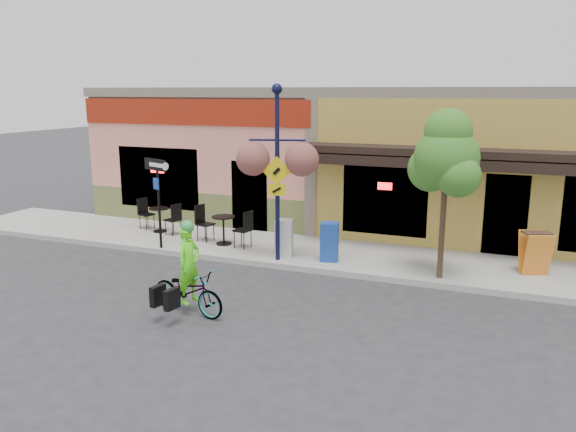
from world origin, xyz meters
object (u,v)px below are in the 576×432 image
Objects in this scene: street_tree at (444,194)px; newspaper_box_blue at (329,242)px; bicycle at (188,291)px; newspaper_box_grey at (284,238)px; building at (376,153)px; cyclist_rider at (189,276)px; lamp_post at (277,174)px; one_way_sign at (159,204)px.

newspaper_box_blue is at bearing 173.30° from street_tree.
bicycle is 0.45× the size of street_tree.
newspaper_box_grey is at bearing 3.22° from bicycle.
cyclist_rider is at bearing -97.71° from building.
lamp_post is 4.44× the size of newspaper_box_blue.
bicycle is 0.40× the size of lamp_post.
one_way_sign is (-2.97, 3.45, 0.93)m from bicycle.
bicycle is 1.76× the size of newspaper_box_blue.
lamp_post reaches higher than bicycle.
one_way_sign is 7.52m from street_tree.
street_tree is (7.48, 0.24, 0.73)m from one_way_sign.
cyclist_rider is at bearing -111.16° from lamp_post.
newspaper_box_blue is (1.72, 4.01, 0.19)m from bicycle.
building is 18.81× the size of newspaper_box_grey.
newspaper_box_blue is at bearing -13.22° from bicycle.
bicycle is 0.33m from cyclist_rider.
building reaches higher than newspaper_box_blue.
bicycle is 4.37m from newspaper_box_blue.
building is at bearing 79.07° from one_way_sign.
lamp_post reaches higher than building.
newspaper_box_blue is (4.69, 0.56, -0.74)m from one_way_sign.
one_way_sign is at bearing -122.80° from building.
lamp_post is 4.59× the size of newspaper_box_grey.
building is 4.10× the size of lamp_post.
bicycle is 4.04m from newspaper_box_grey.
bicycle is at bearing -109.82° from newspaper_box_grey.
lamp_post is 2.17m from newspaper_box_blue.
newspaper_box_blue is 0.25× the size of street_tree.
lamp_post is at bearing 24.58° from one_way_sign.
cyclist_rider is (-1.39, -10.30, -1.46)m from building.
newspaper_box_grey is (-0.97, -6.29, -1.62)m from building.
one_way_sign is 2.48× the size of newspaper_box_blue.
building reaches higher than street_tree.
cyclist_rider is 3.96m from lamp_post.
newspaper_box_blue is 3.17m from street_tree.
lamp_post is at bearing 3.55° from cyclist_rider.
one_way_sign is (-4.41, -6.85, -0.86)m from building.
newspaper_box_grey is (3.45, 0.56, -0.75)m from one_way_sign.
building is at bearing 68.25° from newspaper_box_grey.
lamp_post is at bearing -178.98° from street_tree.
cyclist_rider is 5.94m from street_tree.
street_tree is at bearing -65.12° from building.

